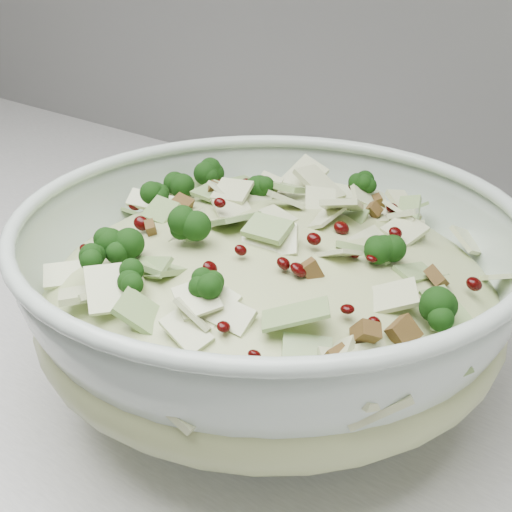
% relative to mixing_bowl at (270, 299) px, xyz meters
% --- Properties ---
extents(mixing_bowl, '(0.40, 0.40, 0.14)m').
position_rel_mixing_bowl_xyz_m(mixing_bowl, '(0.00, 0.00, 0.00)').
color(mixing_bowl, silver).
rests_on(mixing_bowl, counter).
extents(salad, '(0.38, 0.38, 0.14)m').
position_rel_mixing_bowl_xyz_m(salad, '(-0.00, -0.00, 0.02)').
color(salad, '#B6BB80').
rests_on(salad, mixing_bowl).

